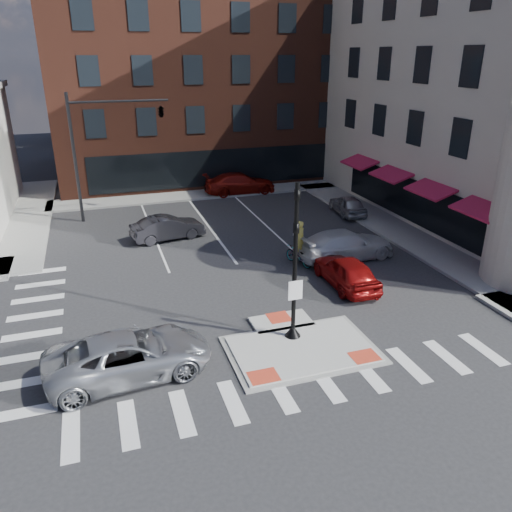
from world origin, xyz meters
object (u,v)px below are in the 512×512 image
object	(u,v)px
silver_suv	(129,355)
bg_car_dark	(168,228)
bg_car_silver	(348,205)
red_sedan	(346,271)
white_pickup	(345,245)
bg_car_red	(240,183)
cyclist	(299,250)

from	to	relation	value
silver_suv	bg_car_dark	world-z (taller)	silver_suv
bg_car_silver	red_sedan	bearing A→B (deg)	67.90
red_sedan	white_pickup	world-z (taller)	white_pickup
red_sedan	bg_car_red	xyz separation A→B (m)	(0.05, 17.53, 0.06)
red_sedan	bg_car_silver	xyz separation A→B (m)	(5.38, 10.01, -0.08)
white_pickup	bg_car_silver	size ratio (longest dim) A/B	1.39
cyclist	white_pickup	bearing A→B (deg)	161.21
cyclist	bg_car_silver	bearing A→B (deg)	-151.74
bg_car_dark	cyclist	distance (m)	8.26
white_pickup	bg_car_silver	xyz separation A→B (m)	(3.84, 6.98, -0.12)
bg_car_dark	bg_car_red	xyz separation A→B (m)	(6.94, 8.59, 0.10)
red_sedan	cyclist	world-z (taller)	cyclist
bg_car_red	cyclist	bearing A→B (deg)	176.14
red_sedan	cyclist	distance (m)	3.23
white_pickup	cyclist	distance (m)	2.66
bg_car_silver	cyclist	size ratio (longest dim) A/B	1.63
red_sedan	bg_car_red	size ratio (longest dim) A/B	0.78
red_sedan	bg_car_red	distance (m)	17.53
white_pickup	silver_suv	bearing A→B (deg)	116.87
red_sedan	bg_car_red	world-z (taller)	bg_car_red
white_pickup	bg_car_red	xyz separation A→B (m)	(-1.50, 14.50, 0.02)
white_pickup	bg_car_dark	bearing A→B (deg)	50.89
silver_suv	white_pickup	bearing A→B (deg)	-64.42
cyclist	bg_car_dark	bearing A→B (deg)	-64.49
red_sedan	bg_car_dark	distance (m)	11.29
bg_car_dark	cyclist	world-z (taller)	cyclist
white_pickup	bg_car_dark	distance (m)	10.30
white_pickup	bg_car_red	world-z (taller)	bg_car_red
white_pickup	bg_car_silver	distance (m)	7.97
silver_suv	cyclist	distance (m)	11.48
silver_suv	white_pickup	size ratio (longest dim) A/B	1.03
silver_suv	red_sedan	bearing A→B (deg)	-73.91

